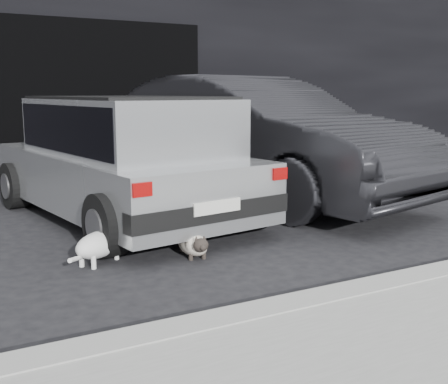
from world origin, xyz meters
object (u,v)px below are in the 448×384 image
cat_white (102,242)px  second_car (252,138)px  silver_hatchback (123,153)px  cat_siamese (194,245)px

cat_white → second_car: bearing=91.3°
cat_white → silver_hatchback: bearing=120.2°
silver_hatchback → second_car: (1.92, 0.40, 0.07)m
second_car → cat_white: second_car is taller
cat_siamese → cat_white: bearing=-8.7°
cat_siamese → cat_white: (-0.75, 0.24, 0.06)m
second_car → cat_white: (-2.63, -1.86, -0.65)m
second_car → cat_siamese: (-1.88, -2.09, -0.71)m
cat_siamese → cat_white: size_ratio=1.10×
second_car → cat_white: 3.29m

